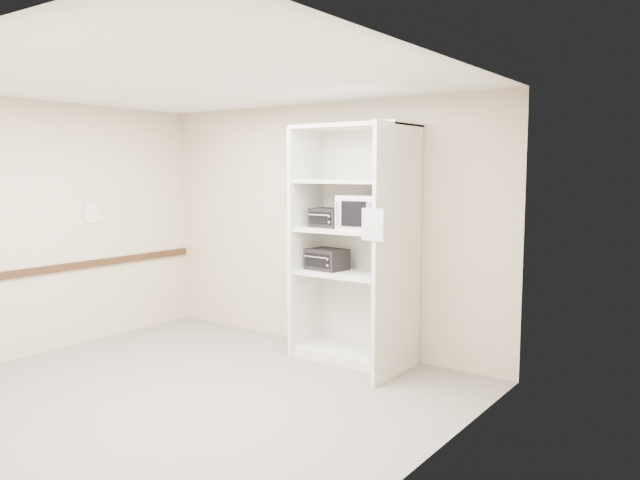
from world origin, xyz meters
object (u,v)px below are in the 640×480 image
Objects in this scene: microwave at (371,213)px; toaster_oven_upper at (329,218)px; shelving_unit at (358,252)px; toaster_oven_lower at (327,259)px.

microwave reaches higher than toaster_oven_upper.
toaster_oven_upper is (-0.36, -0.02, 0.34)m from shelving_unit.
shelving_unit is 4.22× the size of microwave.
microwave reaches higher than toaster_oven_lower.
shelving_unit reaches higher than toaster_oven_upper.
toaster_oven_upper is (-0.52, 0.01, -0.07)m from microwave.
toaster_oven_lower is (-0.02, 0.00, -0.44)m from toaster_oven_upper.
microwave is at bearing -8.08° from shelving_unit.
toaster_oven_lower is at bearing 172.83° from microwave.
microwave is at bearing 4.86° from toaster_oven_upper.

